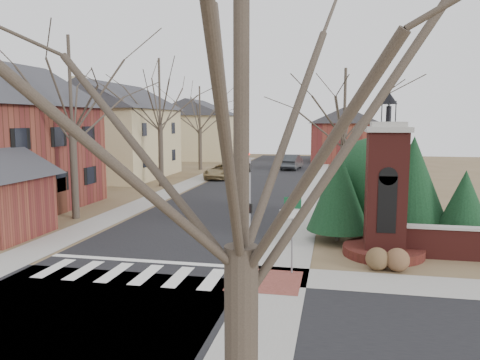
% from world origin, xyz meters
% --- Properties ---
extents(ground, '(120.00, 120.00, 0.00)m').
position_xyz_m(ground, '(0.00, 0.00, 0.00)').
color(ground, brown).
rests_on(ground, ground).
extents(main_street, '(8.00, 70.00, 0.01)m').
position_xyz_m(main_street, '(0.00, 22.00, 0.01)').
color(main_street, black).
rests_on(main_street, ground).
extents(cross_street, '(120.00, 8.00, 0.01)m').
position_xyz_m(cross_street, '(0.00, -3.00, 0.01)').
color(cross_street, black).
rests_on(cross_street, ground).
extents(crosswalk_zone, '(8.00, 2.20, 0.02)m').
position_xyz_m(crosswalk_zone, '(0.00, 0.80, 0.01)').
color(crosswalk_zone, silver).
rests_on(crosswalk_zone, ground).
extents(stop_bar, '(8.00, 0.35, 0.02)m').
position_xyz_m(stop_bar, '(0.00, 2.30, 0.01)').
color(stop_bar, silver).
rests_on(stop_bar, ground).
extents(sidewalk_right_main, '(2.00, 60.00, 0.02)m').
position_xyz_m(sidewalk_right_main, '(5.20, 22.00, 0.01)').
color(sidewalk_right_main, gray).
rests_on(sidewalk_right_main, ground).
extents(sidewalk_left, '(2.00, 60.00, 0.02)m').
position_xyz_m(sidewalk_left, '(-5.20, 22.00, 0.01)').
color(sidewalk_left, gray).
rests_on(sidewalk_left, ground).
extents(curb_apron, '(2.40, 2.40, 0.02)m').
position_xyz_m(curb_apron, '(4.80, 1.00, 0.01)').
color(curb_apron, brown).
rests_on(curb_apron, ground).
extents(traffic_signal_pole, '(0.28, 0.41, 4.50)m').
position_xyz_m(traffic_signal_pole, '(4.30, 0.57, 2.59)').
color(traffic_signal_pole, slate).
rests_on(traffic_signal_pole, ground).
extents(sign_post, '(0.90, 0.07, 2.75)m').
position_xyz_m(sign_post, '(5.59, 1.99, 1.95)').
color(sign_post, slate).
rests_on(sign_post, ground).
extents(brick_gate_monument, '(3.20, 3.20, 6.47)m').
position_xyz_m(brick_gate_monument, '(9.00, 4.99, 2.17)').
color(brick_gate_monument, '#501B17').
rests_on(brick_gate_monument, ground).
extents(house_stucco_left, '(9.80, 12.80, 9.28)m').
position_xyz_m(house_stucco_left, '(-13.50, 27.00, 4.59)').
color(house_stucco_left, tan).
rests_on(house_stucco_left, ground).
extents(house_distant_left, '(10.80, 8.80, 8.53)m').
position_xyz_m(house_distant_left, '(-12.01, 48.00, 4.25)').
color(house_distant_left, tan).
rests_on(house_distant_left, ground).
extents(house_distant_right, '(8.80, 8.80, 7.30)m').
position_xyz_m(house_distant_right, '(7.99, 47.99, 3.65)').
color(house_distant_right, brown).
rests_on(house_distant_right, ground).
extents(evergreen_near, '(2.80, 2.80, 4.10)m').
position_xyz_m(evergreen_near, '(7.20, 7.00, 2.30)').
color(evergreen_near, '#473D33').
rests_on(evergreen_near, ground).
extents(evergreen_mid, '(3.40, 3.40, 4.70)m').
position_xyz_m(evergreen_mid, '(10.50, 8.20, 2.60)').
color(evergreen_mid, '#473D33').
rests_on(evergreen_mid, ground).
extents(evergreen_far, '(2.40, 2.40, 3.30)m').
position_xyz_m(evergreen_far, '(12.50, 7.20, 1.90)').
color(evergreen_far, '#473D33').
rests_on(evergreen_far, ground).
extents(evergreen_mass, '(4.80, 4.80, 4.80)m').
position_xyz_m(evergreen_mass, '(9.00, 9.50, 2.40)').
color(evergreen_mass, black).
rests_on(evergreen_mass, ground).
extents(bare_tree_0, '(8.05, 8.05, 11.15)m').
position_xyz_m(bare_tree_0, '(-7.00, 9.00, 7.70)').
color(bare_tree_0, '#473D33').
rests_on(bare_tree_0, ground).
extents(bare_tree_1, '(8.40, 8.40, 11.64)m').
position_xyz_m(bare_tree_1, '(-7.00, 22.00, 8.03)').
color(bare_tree_1, '#473D33').
rests_on(bare_tree_1, ground).
extents(bare_tree_2, '(7.35, 7.35, 10.19)m').
position_xyz_m(bare_tree_2, '(-7.50, 35.00, 7.03)').
color(bare_tree_2, '#473D33').
rests_on(bare_tree_2, ground).
extents(bare_tree_3, '(7.00, 7.00, 9.70)m').
position_xyz_m(bare_tree_3, '(7.50, 16.00, 6.69)').
color(bare_tree_3, '#473D33').
rests_on(bare_tree_3, ground).
extents(bare_tree_4, '(6.65, 6.65, 9.21)m').
position_xyz_m(bare_tree_4, '(6.00, -9.00, 6.35)').
color(bare_tree_4, '#473D33').
rests_on(bare_tree_4, ground).
extents(pickup_truck, '(2.57, 4.99, 1.35)m').
position_xyz_m(pickup_truck, '(-3.40, 27.82, 0.67)').
color(pickup_truck, '#907A4F').
rests_on(pickup_truck, ground).
extents(distant_car, '(2.25, 5.16, 1.65)m').
position_xyz_m(distant_car, '(2.25, 37.48, 0.83)').
color(distant_car, '#323539').
rests_on(distant_car, ground).
extents(dry_shrub_left, '(0.84, 0.84, 0.84)m').
position_xyz_m(dry_shrub_left, '(8.60, 3.00, 0.42)').
color(dry_shrub_left, brown).
rests_on(dry_shrub_left, ground).
extents(dry_shrub_right, '(0.85, 0.85, 0.85)m').
position_xyz_m(dry_shrub_right, '(9.30, 3.00, 0.43)').
color(dry_shrub_right, brown).
rests_on(dry_shrub_right, ground).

